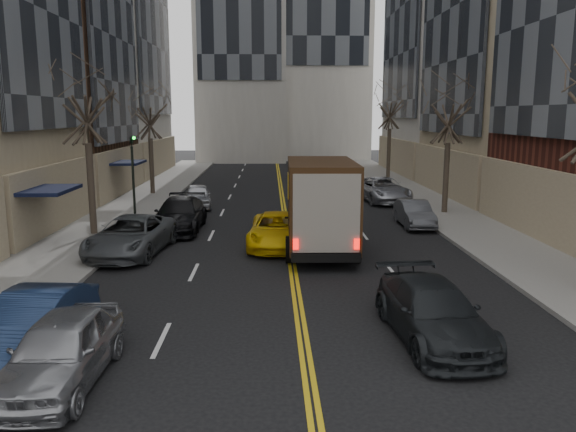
# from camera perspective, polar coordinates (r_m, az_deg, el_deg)

# --- Properties ---
(sidewalk_left) EXTENTS (4.00, 66.00, 0.15)m
(sidewalk_left) POSITION_cam_1_polar(r_m,az_deg,el_deg) (33.63, -15.94, 0.70)
(sidewalk_left) COLOR slate
(sidewalk_left) RESTS_ON ground
(sidewalk_right) EXTENTS (4.00, 66.00, 0.15)m
(sidewalk_right) POSITION_cam_1_polar(r_m,az_deg,el_deg) (34.05, 14.90, 0.87)
(sidewalk_right) COLOR slate
(sidewalk_right) RESTS_ON ground
(tree_lf_mid) EXTENTS (3.20, 3.20, 8.91)m
(tree_lf_mid) POSITION_cam_1_polar(r_m,az_deg,el_deg) (26.42, -19.94, 12.16)
(tree_lf_mid) COLOR #382D23
(tree_lf_mid) RESTS_ON sidewalk_left
(tree_lf_far) EXTENTS (3.20, 3.20, 8.12)m
(tree_lf_far) POSITION_cam_1_polar(r_m,az_deg,el_deg) (38.99, -13.94, 10.86)
(tree_lf_far) COLOR #382D23
(tree_lf_far) RESTS_ON sidewalk_left
(tree_rt_mid) EXTENTS (3.20, 3.20, 8.32)m
(tree_rt_mid) POSITION_cam_1_polar(r_m,az_deg,el_deg) (31.65, 16.12, 11.20)
(tree_rt_mid) COLOR #382D23
(tree_rt_mid) RESTS_ON sidewalk_right
(tree_rt_far) EXTENTS (3.20, 3.20, 9.11)m
(tree_rt_far) POSITION_cam_1_polar(r_m,az_deg,el_deg) (46.18, 10.37, 11.77)
(tree_rt_far) COLOR #382D23
(tree_rt_far) RESTS_ON sidewalk_right
(traffic_signal) EXTENTS (0.29, 0.26, 4.70)m
(traffic_signal) POSITION_cam_1_polar(r_m,az_deg,el_deg) (28.07, -15.48, 4.53)
(traffic_signal) COLOR black
(traffic_signal) RESTS_ON sidewalk_left
(ups_truck) EXTENTS (2.89, 6.80, 3.70)m
(ups_truck) POSITION_cam_1_polar(r_m,az_deg,el_deg) (22.47, 3.28, 1.05)
(ups_truck) COLOR black
(ups_truck) RESTS_ON ground
(observer_sedan) EXTENTS (2.32, 4.97, 1.40)m
(observer_sedan) POSITION_cam_1_polar(r_m,az_deg,el_deg) (14.43, 14.49, -9.40)
(observer_sedan) COLOR black
(observer_sedan) RESTS_ON ground
(taxi) EXTENTS (2.58, 5.11, 1.39)m
(taxi) POSITION_cam_1_polar(r_m,az_deg,el_deg) (23.42, -1.08, -1.46)
(taxi) COLOR yellow
(taxi) RESTS_ON ground
(pedestrian) EXTENTS (0.64, 0.78, 1.85)m
(pedestrian) POSITION_cam_1_polar(r_m,az_deg,el_deg) (23.28, 3.54, -0.97)
(pedestrian) COLOR black
(pedestrian) RESTS_ON ground
(parked_lf_a) EXTENTS (1.82, 4.29, 1.45)m
(parked_lf_a) POSITION_cam_1_polar(r_m,az_deg,el_deg) (12.71, -22.03, -12.50)
(parked_lf_a) COLOR #979A9E
(parked_lf_a) RESTS_ON ground
(parked_lf_b) EXTENTS (1.82, 4.44, 1.43)m
(parked_lf_b) POSITION_cam_1_polar(r_m,az_deg,el_deg) (14.48, -24.45, -9.90)
(parked_lf_b) COLOR #13213E
(parked_lf_b) RESTS_ON ground
(parked_lf_c) EXTENTS (3.04, 5.60, 1.49)m
(parked_lf_c) POSITION_cam_1_polar(r_m,az_deg,el_deg) (22.97, -15.67, -1.95)
(parked_lf_c) COLOR #4A4E51
(parked_lf_c) RESTS_ON ground
(parked_lf_d) EXTENTS (2.21, 5.32, 1.54)m
(parked_lf_d) POSITION_cam_1_polar(r_m,az_deg,el_deg) (27.09, -10.96, 0.13)
(parked_lf_d) COLOR black
(parked_lf_d) RESTS_ON ground
(parked_lf_e) EXTENTS (2.09, 4.17, 1.36)m
(parked_lf_e) POSITION_cam_1_polar(r_m,az_deg,el_deg) (33.59, -9.19, 2.01)
(parked_lf_e) COLOR #B0B3B8
(parked_lf_e) RESTS_ON ground
(parked_rt_a) EXTENTS (1.41, 3.89, 1.27)m
(parked_rt_a) POSITION_cam_1_polar(r_m,az_deg,el_deg) (28.27, 12.72, 0.23)
(parked_rt_a) COLOR #44464B
(parked_rt_a) RESTS_ON ground
(parked_rt_b) EXTENTS (3.19, 5.73, 1.52)m
(parked_rt_b) POSITION_cam_1_polar(r_m,az_deg,el_deg) (35.87, 9.60, 2.65)
(parked_rt_b) COLOR #B0B1B8
(parked_rt_b) RESTS_ON ground
(parked_rt_c) EXTENTS (2.64, 5.49, 1.54)m
(parked_rt_c) POSITION_cam_1_polar(r_m,az_deg,el_deg) (45.26, 5.67, 4.35)
(parked_rt_c) COLOR black
(parked_rt_c) RESTS_ON ground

